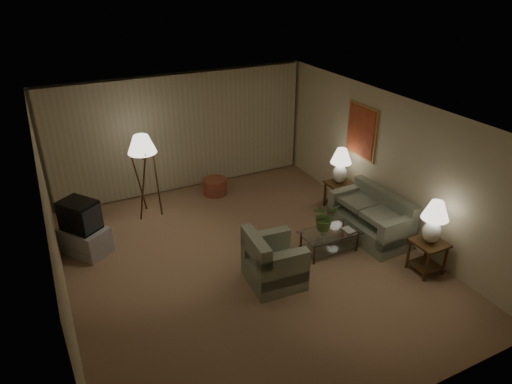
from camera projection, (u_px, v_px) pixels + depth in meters
ground at (247, 261)px, 8.22m from camera, size 7.00×7.00×0.00m
room_shell at (213, 143)px, 8.65m from camera, size 6.04×7.02×2.72m
sofa at (370, 220)px, 8.82m from camera, size 1.68×0.93×0.72m
armchair at (274, 263)px, 7.54m from camera, size 1.01×0.97×0.75m
side_table_near at (428, 251)px, 7.78m from camera, size 0.53×0.53×0.60m
side_table_far at (338, 190)px, 9.86m from camera, size 0.54×0.45×0.60m
table_lamp_near at (434, 218)px, 7.49m from camera, size 0.45×0.45×0.77m
table_lamp_far at (341, 163)px, 9.57m from camera, size 0.45×0.45×0.77m
coffee_table at (330, 238)px, 8.39m from camera, size 1.08×0.59×0.41m
tv_cabinet at (84, 240)px, 8.38m from camera, size 1.40×1.38×0.50m
crt_tv at (79, 215)px, 8.15m from camera, size 1.08×1.07×0.55m
floor_lamp at (145, 175)px, 9.33m from camera, size 0.58×0.58×1.78m
ottoman at (215, 186)px, 10.54m from camera, size 0.72×0.72×0.37m
vase at (323, 230)px, 8.23m from camera, size 0.18×0.18×0.16m
flowers at (325, 214)px, 8.07m from camera, size 0.49×0.43×0.52m
book at (345, 231)px, 8.34m from camera, size 0.17×0.23×0.02m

